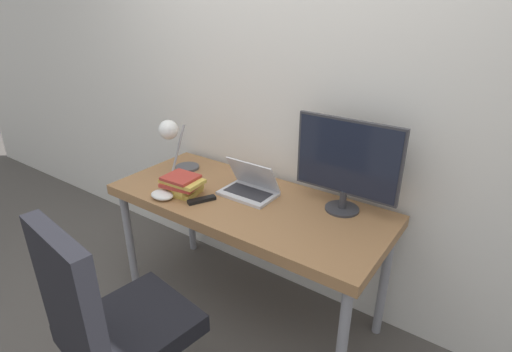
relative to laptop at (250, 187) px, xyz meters
name	(u,v)px	position (x,y,z in m)	size (l,w,h in m)	color
ground_plane	(213,341)	(0.03, -0.41, -0.82)	(12.00, 12.00, 0.00)	#514C47
wall_back	(287,93)	(0.03, 0.34, 0.48)	(8.00, 0.05, 2.60)	silver
desk	(247,210)	(0.03, -0.07, -0.11)	(1.60, 0.68, 0.78)	#996B42
laptop	(250,187)	(0.00, 0.00, 0.00)	(0.31, 0.21, 0.20)	silver
monitor	(347,162)	(0.51, 0.14, 0.23)	(0.56, 0.18, 0.50)	#333338
desk_lamp	(172,138)	(-0.56, -0.04, 0.20)	(0.16, 0.27, 0.36)	#4C4C51
office_chair	(109,321)	(-0.01, -0.98, -0.23)	(0.55, 0.57, 1.08)	black
book_stack	(182,184)	(-0.32, -0.22, 0.02)	(0.26, 0.21, 0.11)	gold
tv_remote	(202,200)	(-0.16, -0.23, -0.03)	(0.11, 0.16, 0.02)	black
game_controller	(162,195)	(-0.37, -0.33, -0.02)	(0.14, 0.11, 0.04)	white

